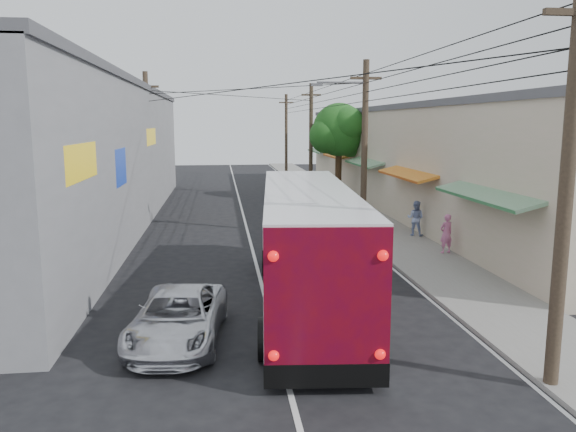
% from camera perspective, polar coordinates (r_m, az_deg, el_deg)
% --- Properties ---
extents(ground, '(120.00, 120.00, 0.00)m').
position_cam_1_polar(ground, '(12.98, -0.68, -14.39)').
color(ground, black).
rests_on(ground, ground).
extents(sidewalk, '(3.00, 80.00, 0.12)m').
position_cam_1_polar(sidewalk, '(33.15, 6.74, 0.36)').
color(sidewalk, slate).
rests_on(sidewalk, ground).
extents(building_right, '(7.09, 40.00, 6.25)m').
position_cam_1_polar(building_right, '(36.03, 13.07, 5.85)').
color(building_right, beige).
rests_on(building_right, ground).
extents(building_left, '(7.20, 36.00, 7.25)m').
position_cam_1_polar(building_left, '(30.70, -20.62, 5.86)').
color(building_left, gray).
rests_on(building_left, ground).
extents(utility_poles, '(11.80, 45.28, 8.00)m').
position_cam_1_polar(utility_poles, '(32.45, 0.90, 7.46)').
color(utility_poles, '#473828').
rests_on(utility_poles, ground).
extents(street_tree, '(4.40, 4.00, 6.60)m').
position_cam_1_polar(street_tree, '(38.70, 5.30, 8.54)').
color(street_tree, '#3F2B19').
rests_on(street_tree, ground).
extents(coach_bus, '(3.55, 11.95, 3.40)m').
position_cam_1_polar(coach_bus, '(16.47, 1.94, -2.79)').
color(coach_bus, white).
rests_on(coach_bus, ground).
extents(jeepney, '(2.49, 4.63, 1.24)m').
position_cam_1_polar(jeepney, '(13.98, -11.11, -10.07)').
color(jeepney, silver).
rests_on(jeepney, ground).
extents(parked_suv, '(2.19, 5.24, 1.51)m').
position_cam_1_polar(parked_suv, '(30.66, 3.71, 0.99)').
color(parked_suv, '#ABAAB3').
rests_on(parked_suv, ground).
extents(parked_car_mid, '(2.13, 4.52, 1.50)m').
position_cam_1_polar(parked_car_mid, '(35.08, 1.46, 2.06)').
color(parked_car_mid, '#242428').
rests_on(parked_car_mid, ground).
extents(parked_car_far, '(1.78, 4.11, 1.31)m').
position_cam_1_polar(parked_car_far, '(40.65, 0.30, 2.95)').
color(parked_car_far, black).
rests_on(parked_car_far, ground).
extents(pedestrian_near, '(0.65, 0.51, 1.57)m').
position_cam_1_polar(pedestrian_near, '(23.16, 15.77, -1.73)').
color(pedestrian_near, pink).
rests_on(pedestrian_near, sidewalk).
extents(pedestrian_far, '(0.99, 0.93, 1.61)m').
position_cam_1_polar(pedestrian_far, '(26.41, 12.83, -0.22)').
color(pedestrian_far, '#91A2D3').
rests_on(pedestrian_far, sidewalk).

